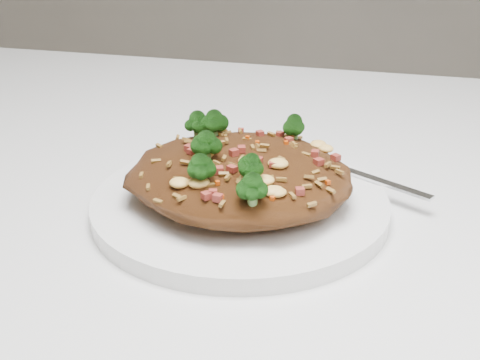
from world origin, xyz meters
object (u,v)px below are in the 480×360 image
plate (240,205)px  fried_rice (240,167)px  fork (355,173)px  dining_table (292,279)px

plate → fried_rice: 0.03m
fork → plate: bearing=-113.9°
dining_table → fried_rice: size_ratio=6.68×
fried_rice → fork: fried_rice is taller
dining_table → fried_rice: (-0.04, -0.05, 0.13)m
plate → dining_table: bearing=53.6°
plate → fried_rice: bearing=-146.2°
plate → fork: size_ratio=1.61×
plate → fried_rice: size_ratio=1.33×
dining_table → fork: size_ratio=8.05×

